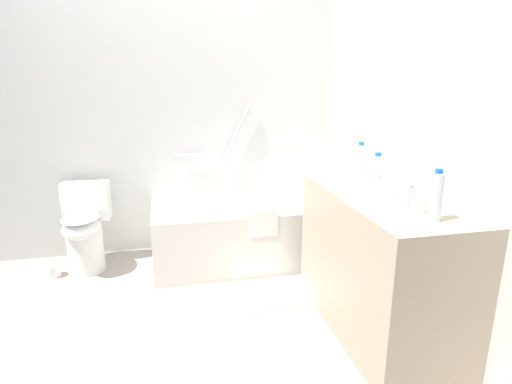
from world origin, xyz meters
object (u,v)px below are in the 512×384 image
object	(u,v)px
sink_faucet	(411,189)
water_bottle_0	(436,197)
drinking_glass_1	(418,204)
bathtub	(248,229)
water_bottle_2	(377,170)
water_bottle_1	(360,161)
drinking_glass_2	(404,199)
toilet_paper_roll	(53,270)
sink_basin	(381,191)
toilet	(85,230)
drinking_glass_0	(364,175)
soap_dish	(346,175)
bath_mat	(272,294)

from	to	relation	value
sink_faucet	water_bottle_0	bearing A→B (deg)	-109.64
drinking_glass_1	bathtub	bearing A→B (deg)	111.85
sink_faucet	water_bottle_2	distance (m)	0.25
water_bottle_1	sink_faucet	bearing A→B (deg)	-73.50
water_bottle_1	drinking_glass_2	xyz separation A→B (m)	(-0.05, -0.63, -0.07)
water_bottle_2	toilet_paper_roll	world-z (taller)	water_bottle_2
sink_basin	water_bottle_1	distance (m)	0.43
toilet	drinking_glass_1	distance (m)	2.50
water_bottle_0	drinking_glass_2	world-z (taller)	water_bottle_0
sink_faucet	drinking_glass_2	xyz separation A→B (m)	(-0.17, -0.21, 0.02)
sink_basin	drinking_glass_0	world-z (taller)	drinking_glass_0
drinking_glass_2	drinking_glass_0	bearing A→B (deg)	85.76
water_bottle_1	soap_dish	xyz separation A→B (m)	(-0.06, 0.08, -0.11)
sink_faucet	bath_mat	distance (m)	1.22
toilet	drinking_glass_1	world-z (taller)	drinking_glass_1
water_bottle_2	drinking_glass_1	size ratio (longest dim) A/B	2.65
toilet	drinking_glass_2	xyz separation A→B (m)	(1.86, -1.45, 0.56)
drinking_glass_2	toilet_paper_roll	size ratio (longest dim) A/B	0.77
water_bottle_0	bath_mat	bearing A→B (deg)	119.31
toilet_paper_roll	drinking_glass_2	bearing A→B (deg)	-32.78
sink_basin	drinking_glass_1	world-z (taller)	drinking_glass_1
drinking_glass_2	water_bottle_2	bearing A→B (deg)	80.66
sink_faucet	bath_mat	size ratio (longest dim) A/B	0.29
water_bottle_2	soap_dish	world-z (taller)	water_bottle_2
sink_faucet	bath_mat	world-z (taller)	sink_faucet
drinking_glass_0	toilet_paper_roll	size ratio (longest dim) A/B	0.85
drinking_glass_1	toilet_paper_roll	bearing A→B (deg)	145.81
toilet	soap_dish	bearing A→B (deg)	71.87
toilet	drinking_glass_2	distance (m)	2.43
sink_basin	soap_dish	world-z (taller)	sink_basin
bath_mat	toilet_paper_roll	world-z (taller)	toilet_paper_roll
water_bottle_1	bathtub	bearing A→B (deg)	129.66
water_bottle_0	soap_dish	bearing A→B (deg)	91.71
drinking_glass_2	drinking_glass_1	bearing A→B (deg)	-76.29
water_bottle_2	drinking_glass_1	xyz separation A→B (m)	(-0.05, -0.52, -0.06)
water_bottle_1	toilet	bearing A→B (deg)	156.68
water_bottle_1	toilet_paper_roll	size ratio (longest dim) A/B	2.23
toilet	toilet_paper_roll	xyz separation A→B (m)	(-0.25, -0.09, -0.28)
water_bottle_2	water_bottle_0	bearing A→B (deg)	-94.55
water_bottle_1	toilet_paper_roll	world-z (taller)	water_bottle_1
toilet	sink_basin	xyz separation A→B (m)	(1.85, -1.24, 0.54)
water_bottle_0	soap_dish	size ratio (longest dim) A/B	2.78
drinking_glass_0	drinking_glass_2	world-z (taller)	drinking_glass_0
sink_basin	sink_faucet	bearing A→B (deg)	0.00
water_bottle_2	soap_dish	xyz separation A→B (m)	(-0.08, 0.27, -0.09)
water_bottle_1	drinking_glass_2	world-z (taller)	water_bottle_1
bathtub	soap_dish	size ratio (longest dim) A/B	17.24
toilet	drinking_glass_0	xyz separation A→B (m)	(1.90, -0.91, 0.56)
drinking_glass_1	drinking_glass_2	xyz separation A→B (m)	(-0.02, 0.09, 0.00)
water_bottle_0	bath_mat	distance (m)	1.45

